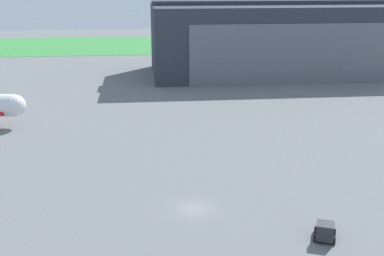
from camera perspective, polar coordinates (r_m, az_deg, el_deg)
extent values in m
plane|color=slate|center=(65.23, 0.09, -9.12)|extent=(440.00, 440.00, 0.00)
cube|color=#38893F|center=(216.58, -4.45, 9.40)|extent=(440.00, 56.00, 0.08)
cube|color=#2D333D|center=(153.39, 9.69, 9.85)|extent=(73.97, 31.86, 20.26)
cube|color=slate|center=(138.40, 11.43, 8.15)|extent=(56.22, 0.30, 16.21)
cube|color=#2D333D|center=(152.46, 9.90, 13.86)|extent=(73.97, 7.65, 1.20)
sphere|color=silver|center=(103.18, -19.38, 2.43)|extent=(4.17, 4.17, 4.17)
cube|color=#28282D|center=(58.99, 14.82, -11.34)|extent=(2.31, 1.94, 1.82)
cube|color=#28282D|center=(60.67, 14.84, -10.90)|extent=(2.61, 2.69, 1.08)
cylinder|color=black|center=(59.45, 13.70, -12.01)|extent=(0.53, 0.80, 0.76)
cylinder|color=black|center=(59.47, 15.80, -12.18)|extent=(0.53, 0.80, 0.76)
cylinder|color=black|center=(61.25, 13.79, -11.10)|extent=(0.53, 0.80, 0.76)
cylinder|color=black|center=(61.27, 15.83, -11.26)|extent=(0.53, 0.80, 0.76)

